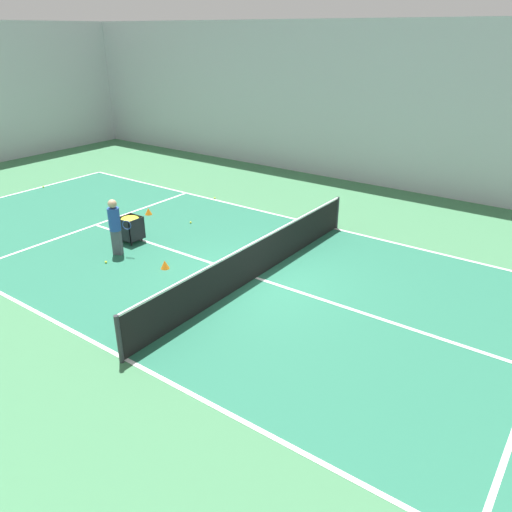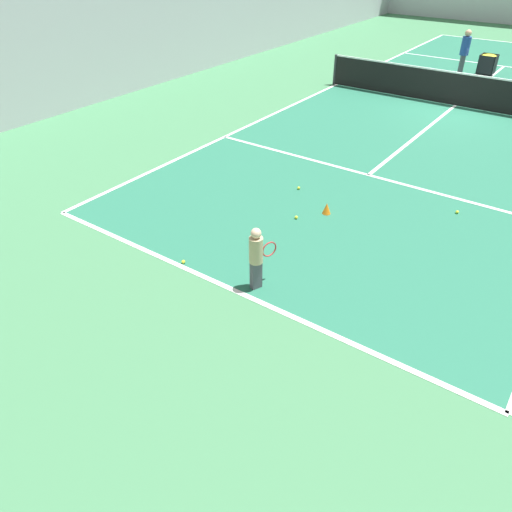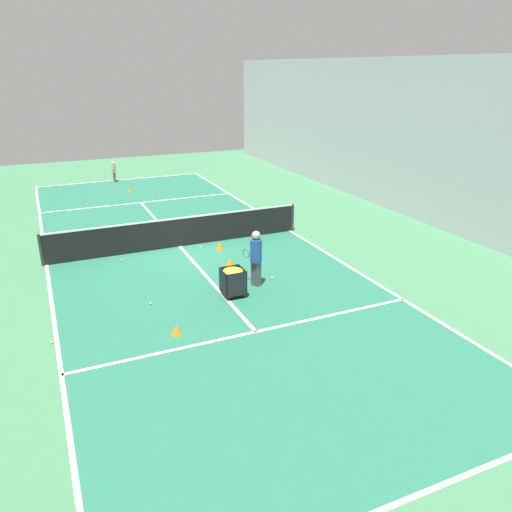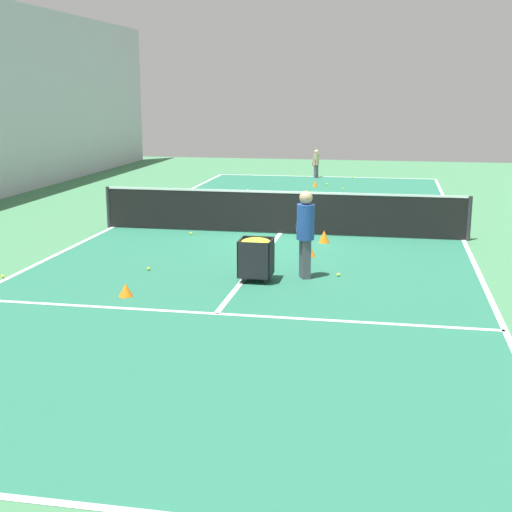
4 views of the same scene
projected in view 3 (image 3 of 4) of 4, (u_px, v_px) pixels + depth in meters
ground_plane at (180, 246)px, 18.11m from camera, size 40.02×40.02×0.00m
court_playing_area at (180, 246)px, 18.11m from camera, size 9.03×24.80×0.00m
line_baseline_near at (121, 180)px, 28.70m from camera, size 9.03×0.10×0.00m
line_baseline_far at (406, 500)px, 7.52m from camera, size 9.03×0.10×0.00m
line_sideline_left at (290, 231)px, 19.82m from camera, size 0.10×24.80×0.00m
line_sideline_right at (47, 265)px, 16.40m from camera, size 0.10×24.80×0.00m
line_service_near at (141, 203)px, 23.93m from camera, size 9.03×0.10×0.00m
line_service_far at (256, 332)px, 12.28m from camera, size 9.03×0.10×0.00m
line_centre_service at (180, 246)px, 18.11m from camera, size 0.10×13.64×0.00m
hall_enclosure_left at (413, 140)px, 20.81m from camera, size 0.15×36.32×6.53m
tennis_net at (179, 232)px, 17.91m from camera, size 9.33×0.10×1.09m
player_near_baseline at (114, 170)px, 28.06m from camera, size 0.30×0.58×1.16m
coach_at_net at (256, 255)px, 14.56m from camera, size 0.47×0.66×1.70m
ball_cart at (233, 277)px, 14.01m from camera, size 0.62×0.61×0.84m
training_cone_0 at (230, 261)px, 16.40m from camera, size 0.25×0.25×0.25m
training_cone_1 at (219, 246)px, 17.73m from camera, size 0.26×0.26×0.30m
training_cone_2 at (176, 330)px, 12.14m from camera, size 0.26×0.26×0.24m
training_cone_3 at (130, 190)px, 25.83m from camera, size 0.18×0.18×0.24m
tennis_ball_0 at (122, 260)px, 16.75m from camera, size 0.07×0.07×0.07m
tennis_ball_2 at (140, 178)px, 29.02m from camera, size 0.07×0.07×0.07m
tennis_ball_3 at (88, 204)px, 23.61m from camera, size 0.07×0.07×0.07m
tennis_ball_4 at (135, 189)px, 26.50m from camera, size 0.07×0.07×0.07m
tennis_ball_5 at (272, 278)px, 15.32m from camera, size 0.07×0.07×0.07m
tennis_ball_6 at (153, 192)px, 25.72m from camera, size 0.07×0.07×0.07m
tennis_ball_7 at (150, 304)px, 13.67m from camera, size 0.07×0.07×0.07m
tennis_ball_8 at (52, 342)px, 11.75m from camera, size 0.07×0.07×0.07m
tennis_ball_9 at (201, 247)px, 17.94m from camera, size 0.07×0.07×0.07m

